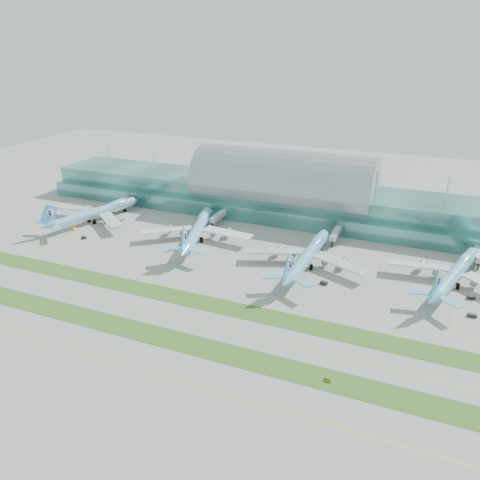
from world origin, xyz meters
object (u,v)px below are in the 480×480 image
at_px(airliner_a, 96,212).
at_px(airliner_b, 198,229).
at_px(terminal, 282,193).
at_px(taxiway_sign_east, 327,380).
at_px(airliner_d, 456,272).
at_px(airliner_c, 308,254).

distance_m(airliner_a, airliner_b, 74.48).
xyz_separation_m(terminal, airliner_b, (-31.82, -62.24, -7.77)).
relative_size(airliner_b, taxiway_sign_east, 32.55).
bearing_deg(airliner_b, airliner_d, -16.64).
height_order(terminal, airliner_b, terminal).
bearing_deg(terminal, airliner_c, -62.38).
relative_size(terminal, airliner_b, 4.55).
xyz_separation_m(terminal, airliner_c, (37.50, -71.67, -7.89)).
relative_size(terminal, airliner_a, 4.70).
height_order(airliner_b, airliner_d, airliner_b).
height_order(airliner_c, airliner_d, airliner_c).
relative_size(airliner_b, airliner_c, 1.00).
bearing_deg(taxiway_sign_east, airliner_c, 121.68).
xyz_separation_m(terminal, taxiway_sign_east, (67.39, -157.70, -13.75)).
relative_size(airliner_a, airliner_c, 0.97).
bearing_deg(airliner_b, terminal, 47.23).
distance_m(terminal, airliner_c, 81.27).
bearing_deg(taxiway_sign_east, terminal, 125.66).
distance_m(airliner_b, airliner_c, 69.96).
bearing_deg(airliner_c, taxiway_sign_east, -68.94).
bearing_deg(terminal, airliner_b, -117.08).
bearing_deg(airliner_a, terminal, 45.24).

